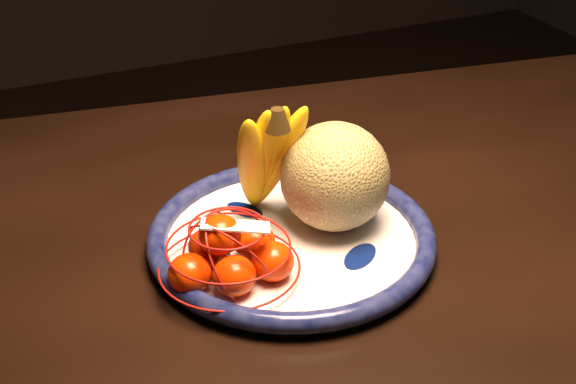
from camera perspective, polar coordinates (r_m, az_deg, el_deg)
name	(u,v)px	position (r m, az deg, el deg)	size (l,w,h in m)	color
dining_table	(456,257)	(1.07, 11.86, -4.57)	(1.52, 1.04, 0.71)	black
fruit_bowl	(291,238)	(0.93, 0.25, -3.29)	(0.33, 0.33, 0.03)	white
cantaloupe	(335,176)	(0.92, 3.36, 1.12)	(0.13, 0.13, 0.13)	olive
banana_bunch	(265,154)	(0.92, -1.64, 2.72)	(0.11, 0.11, 0.17)	yellow
mandarin_bag	(230,255)	(0.86, -4.16, -4.51)	(0.19, 0.19, 0.10)	#FF3106
price_tag	(235,226)	(0.83, -3.77, -2.40)	(0.07, 0.03, 0.00)	white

